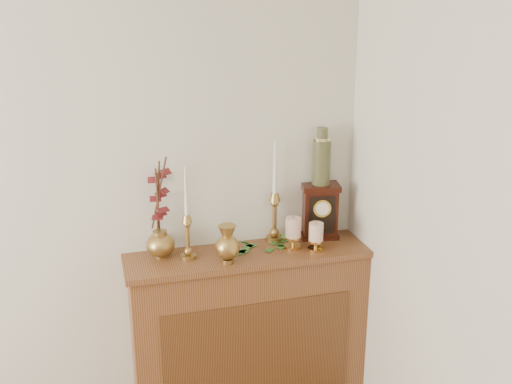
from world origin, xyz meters
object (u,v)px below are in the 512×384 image
object	(u,v)px
candlestick_left	(187,229)
ginger_jar	(160,210)
mantel_clock	(320,211)
ceramic_vase	(322,159)
bud_vase	(227,245)
candlestick_center	(275,209)

from	to	relation	value
candlestick_left	ginger_jar	distance (m)	0.17
ginger_jar	mantel_clock	distance (m)	0.84
candlestick_left	ceramic_vase	distance (m)	0.77
candlestick_left	mantel_clock	distance (m)	0.72
bud_vase	ceramic_vase	distance (m)	0.67
candlestick_center	mantel_clock	distance (m)	0.25
candlestick_left	bud_vase	bearing A→B (deg)	-30.72
mantel_clock	ceramic_vase	size ratio (longest dim) A/B	0.98
mantel_clock	ceramic_vase	xyz separation A→B (m)	(0.00, 0.00, 0.28)
ceramic_vase	ginger_jar	bearing A→B (deg)	-179.46
bud_vase	ceramic_vase	xyz separation A→B (m)	(0.54, 0.20, 0.33)
candlestick_left	candlestick_center	size ratio (longest dim) A/B	0.87
mantel_clock	bud_vase	bearing A→B (deg)	-149.43
candlestick_center	ginger_jar	bearing A→B (deg)	-178.18
bud_vase	ginger_jar	size ratio (longest dim) A/B	0.37
candlestick_center	ceramic_vase	xyz separation A→B (m)	(0.25, -0.01, 0.25)
candlestick_left	ceramic_vase	bearing A→B (deg)	7.60
ginger_jar	mantel_clock	bearing A→B (deg)	0.36
bud_vase	ceramic_vase	world-z (taller)	ceramic_vase
candlestick_left	bud_vase	size ratio (longest dim) A/B	2.42
bud_vase	mantel_clock	bearing A→B (deg)	19.75
ceramic_vase	candlestick_left	bearing A→B (deg)	-172.40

